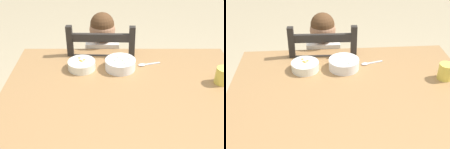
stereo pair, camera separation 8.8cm
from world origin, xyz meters
The scene contains 7 objects.
dining_table centered at (0.00, 0.00, 0.62)m, with size 1.28×0.91×0.72m.
dining_chair centered at (-0.13, 0.50, 0.44)m, with size 0.43×0.43×0.92m.
child_figure centered at (-0.13, 0.50, 0.62)m, with size 0.32×0.31×0.94m.
bowl_of_peas centered at (-0.02, 0.20, 0.75)m, with size 0.17×0.17×0.06m.
bowl_of_carrots centered at (-0.24, 0.20, 0.75)m, with size 0.16×0.16×0.05m.
spoon centered at (0.13, 0.24, 0.73)m, with size 0.14×0.06×0.01m.
drinking_cup centered at (0.52, 0.06, 0.77)m, with size 0.08×0.08×0.09m, color #E8D251.
Camera 2 is at (-0.16, -1.21, 1.58)m, focal length 45.71 mm.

